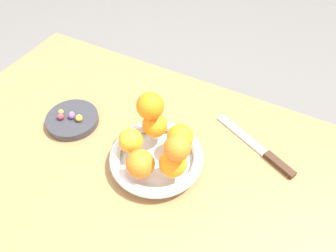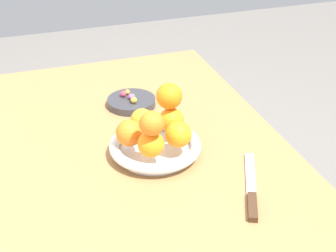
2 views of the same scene
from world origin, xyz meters
The scene contains 16 objects.
dining_table centered at (0.00, 0.00, 0.65)m, with size 1.10×0.76×0.74m.
fruit_bowl centered at (-0.08, -0.03, 0.76)m, with size 0.23×0.23×0.04m.
candy_dish centered at (0.19, -0.04, 0.75)m, with size 0.15×0.15×0.02m, color #333338.
orange_0 centered at (-0.12, -0.08, 0.81)m, with size 0.07×0.07×0.07m, color orange.
orange_1 centered at (-0.05, -0.08, 0.81)m, with size 0.06×0.06×0.06m, color orange.
orange_2 centered at (-0.02, -0.01, 0.81)m, with size 0.06×0.06×0.06m, color orange.
orange_3 centered at (-0.08, 0.04, 0.81)m, with size 0.07×0.07×0.07m, color orange.
orange_4 centered at (-0.14, 0.00, 0.81)m, with size 0.07×0.07×0.07m, color orange.
orange_5 centered at (-0.15, 0.00, 0.87)m, with size 0.06×0.06×0.06m, color orange.
orange_6 centered at (-0.04, -0.08, 0.88)m, with size 0.07×0.07×0.07m, color orange.
candy_ball_0 centered at (0.20, -0.05, 0.77)m, with size 0.01×0.01×0.01m, color #4C9947.
candy_ball_1 centered at (0.23, -0.04, 0.77)m, with size 0.01×0.01×0.01m, color gold.
candy_ball_2 centered at (0.17, -0.04, 0.77)m, with size 0.02×0.02×0.02m, color gold.
candy_ball_3 centered at (0.22, -0.02, 0.77)m, with size 0.02×0.02×0.02m, color #C6384C.
candy_ball_4 centered at (0.19, -0.04, 0.77)m, with size 0.02×0.02×0.02m, color #8C4C99.
knife centered at (-0.31, -0.19, 0.75)m, with size 0.25×0.13×0.01m.
Camera 1 is at (-0.34, 0.39, 1.42)m, focal length 35.00 mm.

